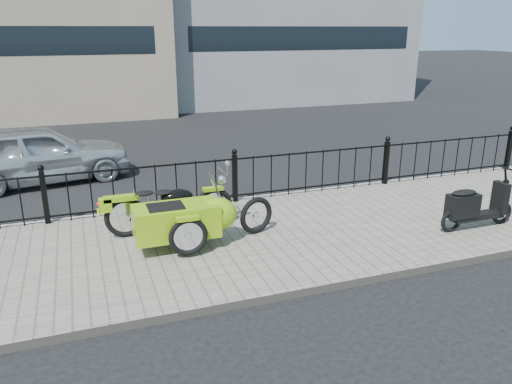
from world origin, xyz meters
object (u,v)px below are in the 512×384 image
object	(u,v)px
spare_tire	(256,215)
sedan_car	(39,154)
scooter	(474,207)
motorcycle_sidecar	(186,216)

from	to	relation	value
spare_tire	sedan_car	distance (m)	5.99
scooter	spare_tire	world-z (taller)	scooter
spare_tire	sedan_car	size ratio (longest dim) A/B	0.16
motorcycle_sidecar	sedan_car	size ratio (longest dim) A/B	0.57
scooter	sedan_car	world-z (taller)	sedan_car
motorcycle_sidecar	spare_tire	distance (m)	1.21
scooter	spare_tire	xyz separation A→B (m)	(-3.58, 1.08, -0.08)
motorcycle_sidecar	scooter	bearing A→B (deg)	-12.43
motorcycle_sidecar	scooter	size ratio (longest dim) A/B	1.51
sedan_car	spare_tire	bearing A→B (deg)	-153.61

